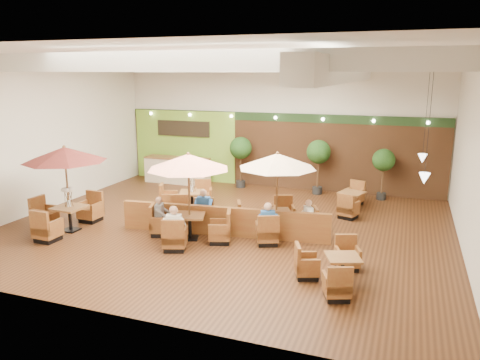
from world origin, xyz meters
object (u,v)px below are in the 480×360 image
at_px(table_0, 64,170).
at_px(table_3, 186,199).
at_px(booth_divider, 223,221).
at_px(topiary_0, 241,150).
at_px(topiary_1, 319,154).
at_px(table_1, 189,181).
at_px(topiary_2, 384,162).
at_px(service_counter, 177,170).
at_px(diner_0, 174,224).
at_px(table_4, 332,269).
at_px(diner_1, 203,206).
at_px(diner_3, 268,219).
at_px(table_2, 277,178).
at_px(table_5, 351,202).
at_px(diner_4, 307,214).
at_px(diner_2, 161,212).

relative_size(table_0, table_3, 1.02).
bearing_deg(booth_divider, topiary_0, 98.28).
relative_size(booth_divider, topiary_1, 2.91).
xyz_separation_m(table_1, topiary_2, (5.13, 6.65, -0.30)).
relative_size(service_counter, table_3, 1.11).
distance_m(booth_divider, diner_0, 1.84).
distance_m(table_4, topiary_2, 8.26).
relative_size(diner_0, diner_1, 1.02).
bearing_deg(topiary_0, diner_3, -63.69).
relative_size(booth_divider, table_0, 2.38).
bearing_deg(table_3, diner_3, -52.73).
distance_m(table_2, table_5, 4.07).
height_order(table_4, topiary_0, topiary_0).
height_order(diner_1, diner_3, diner_1).
distance_m(booth_divider, table_2, 2.11).
bearing_deg(diner_0, table_4, -24.13).
bearing_deg(table_2, service_counter, 117.32).
bearing_deg(diner_4, topiary_1, -21.94).
relative_size(table_0, diner_1, 3.26).
distance_m(table_0, table_5, 9.84).
height_order(table_4, diner_4, diner_4).
height_order(table_5, diner_2, diner_2).
bearing_deg(diner_4, diner_3, 105.70).
relative_size(service_counter, topiary_0, 1.35).
height_order(table_1, diner_3, table_1).
xyz_separation_m(table_4, diner_3, (-2.17, 1.86, 0.45)).
distance_m(topiary_0, topiary_1, 3.37).
xyz_separation_m(table_1, diner_4, (3.27, 1.31, -1.07)).
distance_m(table_2, diner_4, 1.41).
xyz_separation_m(table_4, topiary_0, (-5.28, 8.15, 1.33)).
xyz_separation_m(booth_divider, table_2, (1.50, 0.67, 1.32)).
distance_m(table_3, topiary_2, 7.78).
bearing_deg(topiary_2, diner_1, -132.11).
xyz_separation_m(booth_divider, table_0, (-4.79, -1.26, 1.50)).
relative_size(table_2, table_4, 1.11).
distance_m(table_5, diner_0, 7.01).
bearing_deg(table_0, topiary_0, 67.78).
xyz_separation_m(table_3, diner_2, (0.45, -2.59, 0.30)).
xyz_separation_m(table_1, table_3, (-1.42, 2.59, -1.36)).
bearing_deg(booth_divider, service_counter, 121.63).
distance_m(topiary_2, diner_0, 9.21).
relative_size(table_4, table_5, 0.95).
xyz_separation_m(booth_divider, diner_3, (1.50, -0.28, 0.31)).
relative_size(table_1, diner_2, 3.59).
bearing_deg(table_2, diner_1, 165.72).
bearing_deg(table_5, service_counter, -174.48).
xyz_separation_m(diner_1, diner_4, (3.27, 0.34, -0.04)).
bearing_deg(booth_divider, table_2, 17.22).
bearing_deg(topiary_1, table_2, -92.79).
distance_m(topiary_1, diner_3, 6.36).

